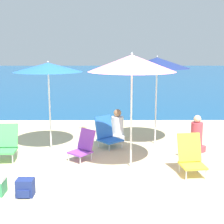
# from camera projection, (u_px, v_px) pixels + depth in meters

# --- Properties ---
(ground_plane) EXTENTS (60.00, 60.00, 0.00)m
(ground_plane) POSITION_uv_depth(u_px,v_px,m) (121.00, 190.00, 5.57)
(ground_plane) COLOR beige
(sea_water) EXTENTS (60.00, 40.00, 0.01)m
(sea_water) POSITION_uv_depth(u_px,v_px,m) (112.00, 76.00, 30.73)
(sea_water) COLOR navy
(sea_water) RESTS_ON ground
(beach_umbrella_pink) EXTENTS (1.80, 1.80, 2.41)m
(beach_umbrella_pink) POSITION_uv_depth(u_px,v_px,m) (132.00, 63.00, 6.28)
(beach_umbrella_pink) COLOR white
(beach_umbrella_pink) RESTS_ON ground
(beach_umbrella_navy) EXTENTS (1.68, 1.68, 2.32)m
(beach_umbrella_navy) POSITION_uv_depth(u_px,v_px,m) (157.00, 63.00, 7.93)
(beach_umbrella_navy) COLOR white
(beach_umbrella_navy) RESTS_ON ground
(beach_umbrella_blue) EXTENTS (1.67, 1.67, 2.20)m
(beach_umbrella_blue) POSITION_uv_depth(u_px,v_px,m) (48.00, 67.00, 7.55)
(beach_umbrella_blue) COLOR white
(beach_umbrella_blue) RESTS_ON ground
(beach_chair_blue) EXTENTS (0.77, 0.78, 0.78)m
(beach_chair_blue) POSITION_uv_depth(u_px,v_px,m) (107.00, 133.00, 8.04)
(beach_chair_blue) COLOR silver
(beach_chair_blue) RESTS_ON ground
(beach_chair_yellow) EXTENTS (0.52, 0.62, 0.80)m
(beach_chair_yellow) POSITION_uv_depth(u_px,v_px,m) (191.00, 156.00, 6.25)
(beach_chair_yellow) COLOR silver
(beach_chair_yellow) RESTS_ON ground
(beach_chair_green) EXTENTS (0.52, 0.62, 0.80)m
(beach_chair_green) POSITION_uv_depth(u_px,v_px,m) (6.00, 143.00, 7.03)
(beach_chair_green) COLOR silver
(beach_chair_green) RESTS_ON ground
(beach_chair_purple) EXTENTS (0.66, 0.67, 0.69)m
(beach_chair_purple) POSITION_uv_depth(u_px,v_px,m) (83.00, 146.00, 7.07)
(beach_chair_purple) COLOR silver
(beach_chair_purple) RESTS_ON ground
(person_seated_near) EXTENTS (0.38, 0.45, 0.87)m
(person_seated_near) POSITION_uv_depth(u_px,v_px,m) (117.00, 128.00, 8.62)
(person_seated_near) COLOR silver
(person_seated_near) RESTS_ON ground
(person_seated_far) EXTENTS (0.47, 0.48, 0.91)m
(person_seated_far) POSITION_uv_depth(u_px,v_px,m) (196.00, 136.00, 7.62)
(person_seated_far) COLOR #BF3F4C
(person_seated_far) RESTS_ON ground
(backpack_navy) EXTENTS (0.29, 0.25, 0.30)m
(backpack_navy) POSITION_uv_depth(u_px,v_px,m) (25.00, 188.00, 5.32)
(backpack_navy) COLOR navy
(backpack_navy) RESTS_ON ground
(water_bottle) EXTENTS (0.06, 0.06, 0.25)m
(water_bottle) POSITION_uv_depth(u_px,v_px,m) (179.00, 152.00, 7.37)
(water_bottle) COLOR silver
(water_bottle) RESTS_ON ground
(seagull) EXTENTS (0.27, 0.11, 0.23)m
(seagull) POSITION_uv_depth(u_px,v_px,m) (83.00, 124.00, 9.95)
(seagull) COLOR gold
(seagull) RESTS_ON ground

